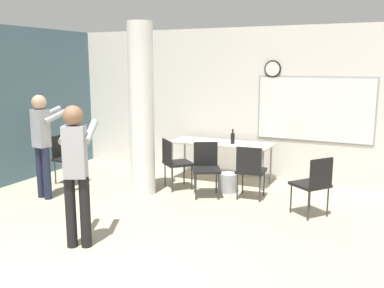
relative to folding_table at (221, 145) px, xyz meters
The scene contains 12 objects.
wall_back 0.94m from the folding_table, 76.17° to the left, with size 8.00×0.15×2.80m.
support_pillar 1.70m from the folding_table, 125.66° to the right, with size 0.41×0.41×2.80m.
folding_table is the anchor object (origin of this frame).
bottle_on_table 0.28m from the folding_table, ahead, with size 0.07×0.07×0.27m.
waste_bin 0.86m from the folding_table, 57.71° to the right, with size 0.31×0.31×0.32m.
chair_table_right 1.15m from the folding_table, 44.41° to the right, with size 0.48×0.48×0.87m.
chair_table_left 0.99m from the folding_table, 124.28° to the right, with size 0.62×0.62×0.87m.
chair_table_front 0.93m from the folding_table, 84.06° to the right, with size 0.59×0.59×0.87m.
chair_by_left_wall 2.82m from the folding_table, 152.78° to the right, with size 0.46×0.46×0.87m.
chair_mid_room 2.21m from the folding_table, 32.46° to the right, with size 0.62×0.62×0.87m.
person_playing_front 3.43m from the folding_table, 98.24° to the right, with size 0.56×0.68×1.69m.
person_watching_back 3.08m from the folding_table, 136.17° to the right, with size 0.44×0.64×1.67m.
Camera 1 is at (2.65, -2.69, 2.15)m, focal length 40.00 mm.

